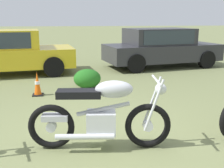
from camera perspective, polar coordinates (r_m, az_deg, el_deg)
ground_plane at (r=4.22m, az=-2.26°, el=-11.92°), size 120.00×120.00×0.00m
motorcycle_silver at (r=3.89m, az=-2.18°, el=-6.40°), size 2.00×0.64×1.02m
car_charcoal at (r=10.60m, az=9.89°, el=7.75°), size 4.46×2.47×1.43m
shrub_low at (r=7.34m, az=-5.10°, el=1.13°), size 0.72×0.57×0.50m
traffic_cone at (r=6.83m, az=-15.03°, el=-0.14°), size 0.25×0.25×0.57m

